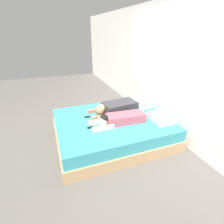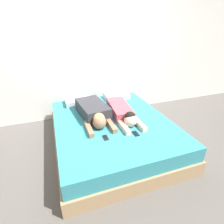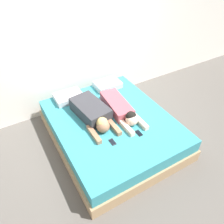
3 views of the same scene
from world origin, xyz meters
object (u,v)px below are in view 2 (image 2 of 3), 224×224
pillow_head_left (78,101)px  cell_phone_left (106,138)px  bed (112,132)px  cell_phone_right (136,134)px  pillow_head_right (117,96)px  person_left (94,112)px  person_right (123,112)px

pillow_head_left → cell_phone_left: size_ratio=3.79×
bed → cell_phone_right: (0.19, -0.48, 0.23)m
pillow_head_right → person_left: person_left is taller
bed → person_left: 0.45m
bed → pillow_head_left: pillow_head_left is taller
pillow_head_left → person_right: 1.01m
bed → pillow_head_left: (-0.40, 0.86, 0.27)m
person_right → cell_phone_left: (-0.45, -0.49, -0.08)m
bed → cell_phone_left: 0.55m
person_left → bed: bearing=-35.1°
bed → pillow_head_left: 0.99m
person_right → bed: bearing=-165.2°
pillow_head_left → bed: bearing=-65.0°
pillow_head_right → cell_phone_left: size_ratio=3.79×
person_right → pillow_head_left: bearing=126.8°
pillow_head_left → cell_phone_right: pillow_head_left is taller
bed → person_left: (-0.25, 0.18, 0.33)m
person_right → pillow_head_right: bearing=76.3°
bed → person_left: size_ratio=2.14×
pillow_head_right → cell_phone_left: bearing=-116.5°
pillow_head_left → cell_phone_right: size_ratio=3.79×
bed → cell_phone_right: size_ratio=17.12×
person_left → cell_phone_right: bearing=-56.4°
cell_phone_left → pillow_head_right: bearing=63.5°
person_left → cell_phone_right: 0.80m
pillow_head_right → person_right: bearing=-103.7°
pillow_head_left → pillow_head_right: same height
pillow_head_right → person_left: bearing=-133.7°
bed → cell_phone_right: 0.57m
bed → pillow_head_left: bearing=115.0°
pillow_head_left → person_right: person_right is taller
pillow_head_right → person_left: (-0.65, -0.69, 0.06)m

